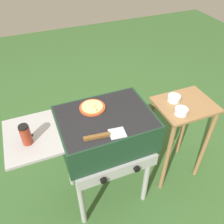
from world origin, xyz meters
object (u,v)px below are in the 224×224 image
pizza_cheese (92,107)px  topping_bowl_near (174,98)px  grill (104,132)px  prep_table (180,126)px  sauce_jar (26,135)px  spatula (105,135)px  topping_bowl_far (181,111)px

pizza_cheese → topping_bowl_near: bearing=-3.5°
grill → prep_table: bearing=0.4°
prep_table → topping_bowl_near: bearing=133.3°
sauce_jar → spatula: (0.44, -0.12, -0.06)m
pizza_cheese → sauce_jar: 0.48m
sauce_jar → topping_bowl_far: 1.07m
grill → topping_bowl_far: 0.58m
grill → spatula: bearing=-106.4°
grill → sauce_jar: bearing=-174.5°
sauce_jar → prep_table: 1.23m
prep_table → topping_bowl_near: topping_bowl_near is taller
topping_bowl_far → grill: bearing=172.1°
grill → spatula: (-0.05, -0.17, 0.15)m
pizza_cheese → sauce_jar: sauce_jar is taller
sauce_jar → topping_bowl_far: bearing=-1.7°
sauce_jar → topping_bowl_near: 1.11m
sauce_jar → spatula: sauce_jar is taller
spatula → prep_table: 0.82m
pizza_cheese → topping_bowl_near: (0.65, -0.04, -0.08)m
spatula → prep_table: bearing=13.3°
grill → topping_bowl_far: grill is taller
sauce_jar → pizza_cheese: bearing=19.5°
sauce_jar → topping_bowl_near: size_ratio=1.35×
pizza_cheese → topping_bowl_far: 0.64m
grill → pizza_cheese: 0.19m
spatula → prep_table: size_ratio=0.33×
topping_bowl_near → topping_bowl_far: bearing=-104.5°
spatula → topping_bowl_near: (0.66, 0.24, -0.08)m
pizza_cheese → prep_table: pizza_cheese is taller
prep_table → topping_bowl_far: 0.29m
topping_bowl_near → topping_bowl_far: same height
grill → prep_table: 0.70m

